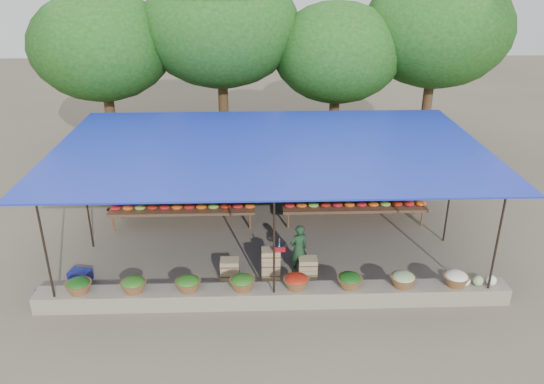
{
  "coord_description": "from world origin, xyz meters",
  "views": [
    {
      "loc": [
        -0.38,
        -12.7,
        7.16
      ],
      "look_at": [
        0.06,
        0.2,
        1.45
      ],
      "focal_mm": 35.0,
      "sensor_mm": 36.0,
      "label": 1
    }
  ],
  "objects_px": {
    "crate_counter": "(270,266)",
    "blue_crate_back": "(80,276)",
    "weighing_scale": "(279,247)",
    "vendor_seated": "(299,249)",
    "blue_crate_front": "(46,297)"
  },
  "relations": [
    {
      "from": "weighing_scale",
      "to": "vendor_seated",
      "type": "bearing_deg",
      "value": 24.81
    },
    {
      "from": "weighing_scale",
      "to": "blue_crate_back",
      "type": "bearing_deg",
      "value": -179.68
    },
    {
      "from": "weighing_scale",
      "to": "vendor_seated",
      "type": "relative_size",
      "value": 0.25
    },
    {
      "from": "weighing_scale",
      "to": "vendor_seated",
      "type": "distance_m",
      "value": 0.57
    },
    {
      "from": "crate_counter",
      "to": "weighing_scale",
      "type": "height_order",
      "value": "weighing_scale"
    },
    {
      "from": "crate_counter",
      "to": "blue_crate_back",
      "type": "distance_m",
      "value": 4.58
    },
    {
      "from": "vendor_seated",
      "to": "weighing_scale",
      "type": "bearing_deg",
      "value": 2.85
    },
    {
      "from": "crate_counter",
      "to": "vendor_seated",
      "type": "height_order",
      "value": "vendor_seated"
    },
    {
      "from": "crate_counter",
      "to": "blue_crate_back",
      "type": "bearing_deg",
      "value": -179.66
    },
    {
      "from": "vendor_seated",
      "to": "blue_crate_front",
      "type": "bearing_deg",
      "value": -11.38
    },
    {
      "from": "crate_counter",
      "to": "vendor_seated",
      "type": "xyz_separation_m",
      "value": [
        0.71,
        0.23,
        0.34
      ]
    },
    {
      "from": "crate_counter",
      "to": "vendor_seated",
      "type": "distance_m",
      "value": 0.82
    },
    {
      "from": "weighing_scale",
      "to": "vendor_seated",
      "type": "height_order",
      "value": "vendor_seated"
    },
    {
      "from": "weighing_scale",
      "to": "blue_crate_front",
      "type": "relative_size",
      "value": 0.71
    },
    {
      "from": "crate_counter",
      "to": "blue_crate_back",
      "type": "xyz_separation_m",
      "value": [
        -4.57,
        -0.03,
        -0.16
      ]
    }
  ]
}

